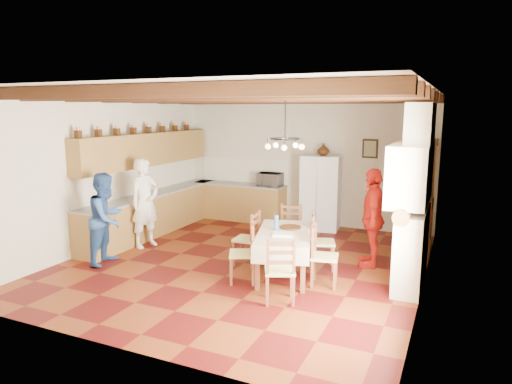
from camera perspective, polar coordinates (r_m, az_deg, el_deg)
floor at (r=8.25m, az=-1.51°, el=-8.94°), size 6.00×6.50×0.02m
ceiling at (r=7.79m, az=-1.62°, el=12.53°), size 6.00×6.50×0.02m
wall_back at (r=10.88m, az=5.95°, el=3.87°), size 6.00×0.02×3.00m
wall_front at (r=5.20m, az=-17.44°, el=-3.58°), size 6.00×0.02×3.00m
wall_left at (r=9.57m, az=-18.02°, el=2.55°), size 0.02×6.50×3.00m
wall_right at (r=7.12m, az=20.80°, el=-0.13°), size 0.02×6.50×3.00m
ceiling_beams at (r=7.79m, az=-1.61°, el=11.79°), size 6.00×6.30×0.16m
lower_cabinets_left at (r=10.36m, az=-12.53°, el=-2.66°), size 0.60×4.30×0.86m
lower_cabinets_back at (r=11.35m, az=-2.09°, el=-1.29°), size 2.30×0.60×0.86m
countertop_left at (r=10.27m, az=-12.62°, el=-0.21°), size 0.62×4.30×0.04m
countertop_back at (r=11.27m, az=-2.11°, el=0.95°), size 2.34×0.62×0.04m
backsplash_left at (r=10.39m, az=-13.95°, el=1.65°), size 0.03×4.30×0.60m
backsplash_back at (r=11.47m, az=-1.49°, el=2.74°), size 2.30×0.03×0.60m
upper_cabinets at (r=10.22m, az=-13.40°, el=5.20°), size 0.35×4.20×0.70m
fireplace at (r=7.36m, az=18.61°, el=-0.47°), size 0.56×1.60×2.80m
wall_picture at (r=10.44m, az=14.07°, el=5.28°), size 0.34×0.03×0.42m
refrigerator at (r=10.47m, az=8.11°, el=-0.05°), size 0.91×0.78×1.69m
hutch at (r=9.32m, az=19.91°, el=-0.46°), size 0.54×1.20×2.14m
dining_table at (r=7.53m, az=3.51°, el=-5.62°), size 1.28×1.83×0.73m
chandelier at (r=7.26m, az=3.65°, el=6.67°), size 0.47×0.47×0.03m
chair_left_near at (r=7.26m, az=-1.74°, el=-7.56°), size 0.54×0.55×0.96m
chair_left_far at (r=8.05m, az=-1.19°, el=-5.76°), size 0.42×0.44×0.96m
chair_right_near at (r=7.19m, az=8.59°, el=-7.87°), size 0.47×0.49×0.96m
chair_right_far at (r=7.94m, az=8.34°, el=-6.10°), size 0.52×0.53×0.96m
chair_end_near at (r=6.53m, az=3.01°, el=-9.64°), size 0.55×0.54×0.96m
chair_end_far at (r=8.51m, az=4.12°, el=-4.90°), size 0.46×0.44×0.96m
person_man at (r=9.27m, az=-13.71°, el=-1.31°), size 0.57×0.73×1.78m
person_woman_blue at (r=8.46m, az=-18.16°, el=-3.15°), size 0.73×0.88×1.63m
person_woman_red at (r=8.15m, az=14.34°, el=-3.11°), size 0.58×1.07×1.72m
microwave at (r=10.90m, az=1.76°, el=1.58°), size 0.57×0.38×0.31m
fridge_vase at (r=10.34m, az=8.42°, el=5.30°), size 0.32×0.32×0.27m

